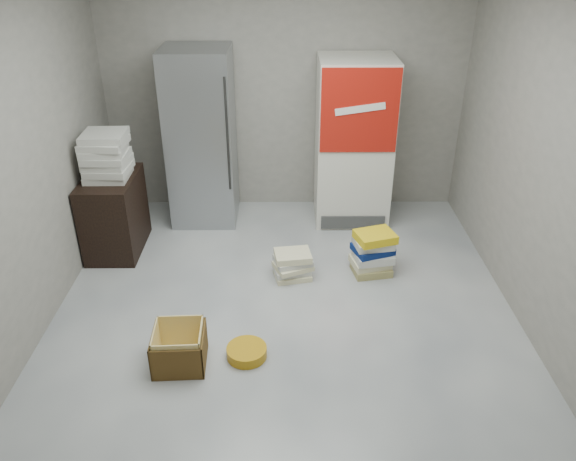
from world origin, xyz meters
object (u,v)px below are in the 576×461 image
(phonebook_stack_main, at_px, (373,252))
(cardboard_box, at_px, (180,349))
(coke_cooler, at_px, (353,142))
(steel_fridge, at_px, (202,138))
(wood_shelf, at_px, (114,214))

(phonebook_stack_main, relative_size, cardboard_box, 1.07)
(coke_cooler, bearing_deg, cardboard_box, -122.07)
(steel_fridge, bearing_deg, coke_cooler, -0.18)
(coke_cooler, xyz_separation_m, phonebook_stack_main, (0.09, -1.20, -0.69))
(steel_fridge, xyz_separation_m, wood_shelf, (-0.83, -0.73, -0.55))
(phonebook_stack_main, bearing_deg, coke_cooler, 77.21)
(coke_cooler, xyz_separation_m, wood_shelf, (-2.48, -0.72, -0.50))
(cardboard_box, bearing_deg, coke_cooler, 55.25)
(steel_fridge, relative_size, cardboard_box, 4.62)
(wood_shelf, bearing_deg, steel_fridge, 41.31)
(coke_cooler, distance_m, phonebook_stack_main, 1.38)
(steel_fridge, distance_m, phonebook_stack_main, 2.24)
(coke_cooler, height_order, wood_shelf, coke_cooler)
(coke_cooler, xyz_separation_m, cardboard_box, (-1.56, -2.48, -0.77))
(steel_fridge, xyz_separation_m, phonebook_stack_main, (1.74, -1.20, -0.73))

